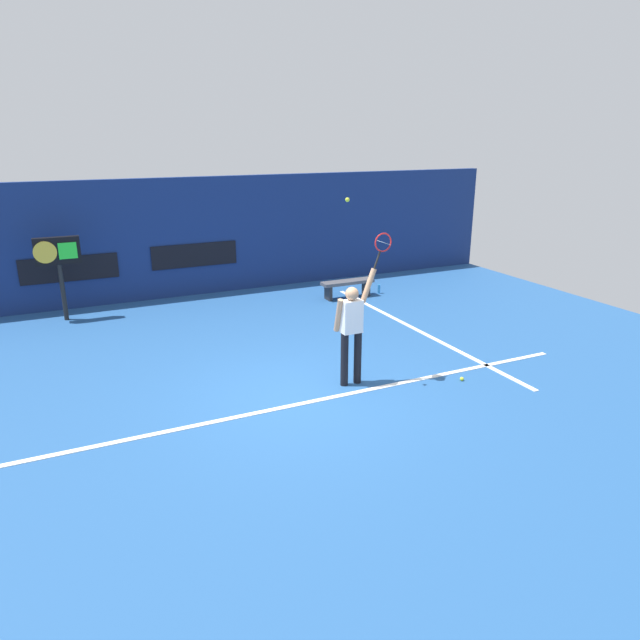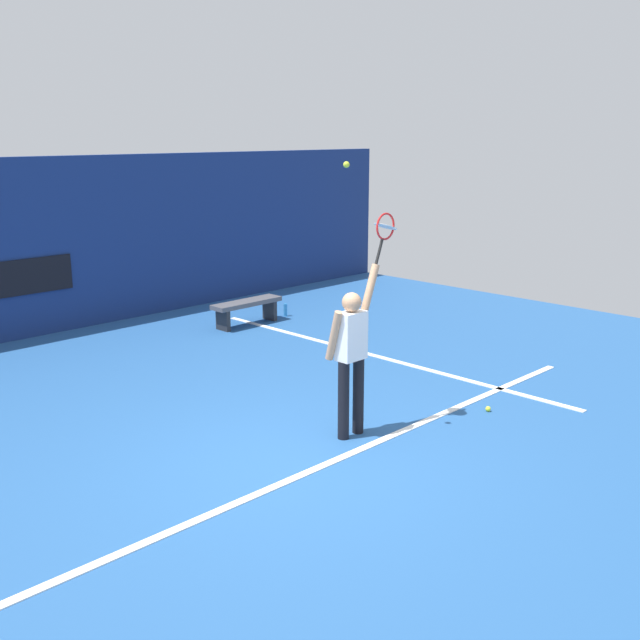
% 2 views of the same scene
% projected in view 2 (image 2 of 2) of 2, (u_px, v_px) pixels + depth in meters
% --- Properties ---
extents(ground_plane, '(18.00, 18.00, 0.00)m').
position_uv_depth(ground_plane, '(296.00, 462.00, 8.06)').
color(ground_plane, '#23518C').
extents(back_wall, '(18.00, 0.20, 3.02)m').
position_uv_depth(back_wall, '(3.00, 251.00, 12.45)').
color(back_wall, navy).
rests_on(back_wall, ground_plane).
extents(sponsor_banner_center, '(2.20, 0.03, 0.60)m').
position_uv_depth(sponsor_banner_center, '(9.00, 279.00, 12.48)').
color(sponsor_banner_center, black).
extents(court_baseline, '(10.00, 0.10, 0.01)m').
position_uv_depth(court_baseline, '(314.00, 470.00, 7.87)').
color(court_baseline, white).
rests_on(court_baseline, ground_plane).
extents(court_sideline, '(0.10, 7.00, 0.01)m').
position_uv_depth(court_sideline, '(373.00, 355.00, 11.89)').
color(court_sideline, white).
rests_on(court_sideline, ground_plane).
extents(tennis_player, '(0.69, 0.31, 1.97)m').
position_uv_depth(tennis_player, '(351.00, 351.00, 8.54)').
color(tennis_player, black).
rests_on(tennis_player, ground_plane).
extents(tennis_racket, '(0.40, 0.27, 0.62)m').
position_uv_depth(tennis_racket, '(385.00, 229.00, 8.58)').
color(tennis_racket, black).
extents(tennis_ball, '(0.07, 0.07, 0.07)m').
position_uv_depth(tennis_ball, '(346.00, 165.00, 7.95)').
color(tennis_ball, '#CCE033').
extents(court_bench, '(1.40, 0.36, 0.45)m').
position_uv_depth(court_bench, '(247.00, 307.00, 13.71)').
color(court_bench, '#4C4C51').
rests_on(court_bench, ground_plane).
extents(water_bottle, '(0.07, 0.07, 0.24)m').
position_uv_depth(water_bottle, '(285.00, 310.00, 14.42)').
color(water_bottle, '#338CD8').
rests_on(water_bottle, ground_plane).
extents(spare_ball, '(0.07, 0.07, 0.07)m').
position_uv_depth(spare_ball, '(488.00, 409.00, 9.51)').
color(spare_ball, '#CCE033').
rests_on(spare_ball, ground_plane).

